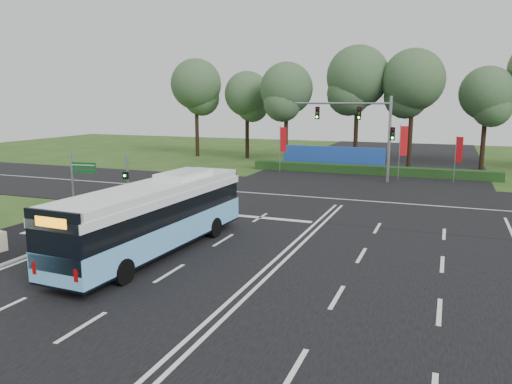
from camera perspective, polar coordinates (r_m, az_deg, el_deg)
ground at (r=23.02m, az=3.77°, el=-6.43°), size 120.00×120.00×0.00m
road_main at (r=23.01m, az=3.77°, el=-6.39°), size 20.00×120.00×0.04m
road_cross at (r=34.33m, az=9.80°, el=-0.86°), size 120.00×14.00×0.05m
bike_path at (r=27.06m, az=-24.62°, el=-4.74°), size 5.00×18.00×0.06m
kerb_strip at (r=25.42m, az=-20.82°, el=-5.34°), size 0.25×18.00×0.12m
city_bus at (r=22.22m, az=-11.44°, el=-2.75°), size 2.93×11.75×3.35m
pedestrian_signal at (r=29.39m, az=-14.48°, el=0.92°), size 0.31×0.42×3.61m
street_sign at (r=28.89m, az=-19.70°, el=1.47°), size 1.51×0.29×3.90m
banner_flag_left at (r=46.79m, az=3.04°, el=5.72°), size 0.63×0.15×4.27m
banner_flag_mid at (r=43.75m, az=16.41°, el=5.26°), size 0.65×0.29×4.63m
banner_flag_right at (r=43.59m, az=22.12°, el=4.26°), size 0.55×0.21×3.85m
traffic_light_gantry at (r=42.06m, az=12.62°, el=7.49°), size 8.41×0.28×7.00m
hedge at (r=46.43m, az=12.91°, el=2.45°), size 22.00×1.20×0.80m
blue_hoarding at (r=49.49m, az=8.78°, el=3.89°), size 10.00×0.30×2.20m
eucalyptus_row at (r=52.24m, az=19.43°, el=11.91°), size 55.27×9.61×12.63m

